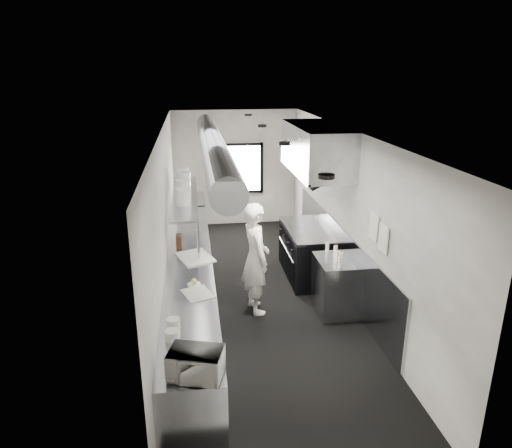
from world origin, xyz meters
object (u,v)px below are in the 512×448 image
object	(u,v)px
line_cook	(256,258)
deli_tub_b	(173,323)
range	(309,252)
plate_stack_b	(183,189)
knife_block	(179,241)
plate_stack_d	(183,176)
bottle_station	(337,286)
plate_stack_a	(183,197)
squeeze_bottle_d	(336,251)
squeeze_bottle_c	(337,256)
squeeze_bottle_e	(327,247)
pass_shelf	(185,197)
squeeze_bottle_a	(340,262)
small_plate	(194,284)
prep_counter	(191,289)
plate_stack_c	(184,182)
squeeze_bottle_b	(341,258)
microwave	(196,364)
deli_tub_a	(172,335)
far_work_table	(190,217)
cutting_board	(195,257)
exhaust_hood	(316,149)

from	to	relation	value
line_cook	deli_tub_b	xyz separation A→B (m)	(-1.22, -1.89, 0.05)
range	plate_stack_b	world-z (taller)	plate_stack_b
knife_block	plate_stack_d	xyz separation A→B (m)	(0.08, 1.66, 0.73)
bottle_station	plate_stack_a	world-z (taller)	plate_stack_a
line_cook	squeeze_bottle_d	bearing A→B (deg)	-106.34
squeeze_bottle_c	squeeze_bottle_e	xyz separation A→B (m)	(-0.05, 0.37, 0.01)
pass_shelf	squeeze_bottle_c	distance (m)	2.93
squeeze_bottle_a	squeeze_bottle_e	size ratio (longest dim) A/B	0.92
range	squeeze_bottle_e	world-z (taller)	squeeze_bottle_e
line_cook	small_plate	distance (m)	1.26
prep_counter	bottle_station	xyz separation A→B (m)	(2.30, -0.20, 0.00)
plate_stack_c	squeeze_bottle_b	world-z (taller)	plate_stack_c
microwave	knife_block	distance (m)	3.47
pass_shelf	bottle_station	bearing A→B (deg)	-35.99
line_cook	plate_stack_d	xyz separation A→B (m)	(-1.11, 2.30, 0.83)
line_cook	squeeze_bottle_b	world-z (taller)	line_cook
deli_tub_a	plate_stack_a	size ratio (longest dim) A/B	0.56
far_work_table	deli_tub_b	bearing A→B (deg)	-91.93
deli_tub_a	squeeze_bottle_a	size ratio (longest dim) A/B	0.98
bottle_station	squeeze_bottle_a	bearing A→B (deg)	-104.13
pass_shelf	plate_stack_a	bearing A→B (deg)	-92.56
prep_counter	bottle_station	size ratio (longest dim) A/B	6.67
prep_counter	deli_tub_a	size ratio (longest dim) A/B	38.48
range	cutting_board	distance (m)	2.37
knife_block	squeeze_bottle_e	world-z (taller)	knife_block
prep_counter	squeeze_bottle_d	bearing A→B (deg)	-2.21
far_work_table	plate_stack_b	world-z (taller)	plate_stack_b
squeeze_bottle_b	squeeze_bottle_e	size ratio (longest dim) A/B	1.04
plate_stack_c	squeeze_bottle_e	world-z (taller)	plate_stack_c
bottle_station	plate_stack_d	xyz separation A→B (m)	(-2.38, 2.53, 1.29)
exhaust_hood	plate_stack_d	size ratio (longest dim) A/B	6.62
line_cook	plate_stack_d	bearing A→B (deg)	14.92
range	far_work_table	distance (m)	3.32
pass_shelf	far_work_table	size ratio (longest dim) A/B	2.50
pass_shelf	squeeze_bottle_e	distance (m)	2.69
range	deli_tub_b	xyz separation A→B (m)	(-2.37, -3.05, 0.48)
plate_stack_d	squeeze_bottle_b	world-z (taller)	plate_stack_d
prep_counter	small_plate	distance (m)	0.91
prep_counter	deli_tub_b	size ratio (longest dim) A/B	40.21
plate_stack_a	plate_stack_b	xyz separation A→B (m)	(0.00, 0.41, 0.03)
line_cook	squeeze_bottle_a	size ratio (longest dim) A/B	11.29
plate_stack_a	squeeze_bottle_e	xyz separation A→B (m)	(2.28, -0.76, -0.72)
bottle_station	cutting_board	world-z (taller)	cutting_board
plate_stack_a	plate_stack_c	xyz separation A→B (m)	(0.01, 0.92, 0.04)
bottle_station	small_plate	bearing A→B (deg)	-165.40
bottle_station	deli_tub_a	size ratio (longest dim) A/B	5.77
deli_tub_b	far_work_table	bearing A→B (deg)	88.07
bottle_station	cutting_board	xyz separation A→B (m)	(-2.21, 0.38, 0.46)
range	squeeze_bottle_c	bearing A→B (deg)	-87.05
bottle_station	cutting_board	size ratio (longest dim) A/B	1.43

